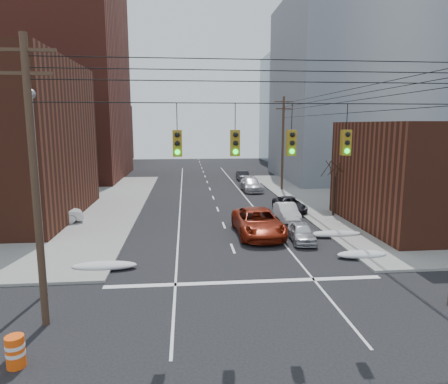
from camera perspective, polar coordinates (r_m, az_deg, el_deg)
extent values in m
plane|color=black|center=(14.83, 7.14, -22.19)|extent=(160.00, 160.00, 0.00)
cube|color=maroon|center=(64.27, -25.57, 15.14)|extent=(24.00, 20.00, 30.00)
cube|color=#512518|center=(89.34, -20.68, 7.85)|extent=(22.00, 18.00, 12.00)
cube|color=gray|center=(61.72, 18.85, 13.48)|extent=(22.00, 20.00, 25.00)
cube|color=gray|center=(86.62, 12.86, 11.50)|extent=(20.00, 18.00, 22.00)
cylinder|color=#473323|center=(16.44, -25.36, 0.63)|extent=(0.28, 0.28, 11.00)
cube|color=#473323|center=(16.48, -26.64, 17.71)|extent=(2.20, 0.12, 0.12)
cube|color=#473323|center=(16.37, -26.43, 14.95)|extent=(1.80, 0.12, 0.12)
cylinder|color=#473323|center=(47.72, 8.39, 6.75)|extent=(0.28, 0.28, 11.00)
cube|color=#473323|center=(47.73, 8.53, 12.63)|extent=(2.20, 0.12, 0.12)
cube|color=#473323|center=(47.70, 8.51, 11.67)|extent=(1.80, 0.12, 0.12)
cylinder|color=black|center=(15.57, 5.36, 12.51)|extent=(17.00, 0.04, 0.04)
cylinder|color=black|center=(15.29, -6.75, 10.67)|extent=(0.03, 0.03, 1.00)
cube|color=olive|center=(15.30, -6.67, 6.92)|extent=(0.35, 0.30, 1.00)
sphere|color=black|center=(15.12, -6.71, 8.10)|extent=(0.20, 0.20, 0.20)
sphere|color=black|center=(15.13, -6.69, 6.89)|extent=(0.20, 0.20, 0.20)
sphere|color=#0CE526|center=(15.15, -6.66, 5.68)|extent=(0.20, 0.20, 0.20)
cylinder|color=black|center=(15.40, 1.61, 10.72)|extent=(0.03, 0.03, 1.00)
cube|color=olive|center=(15.41, 1.59, 7.00)|extent=(0.35, 0.30, 1.00)
sphere|color=black|center=(15.23, 1.68, 8.18)|extent=(0.20, 0.20, 0.20)
sphere|color=black|center=(15.25, 1.67, 6.97)|extent=(0.20, 0.20, 0.20)
sphere|color=#0CE526|center=(15.26, 1.66, 5.77)|extent=(0.20, 0.20, 0.20)
cylinder|color=black|center=(15.82, 9.68, 10.56)|extent=(0.03, 0.03, 1.00)
cube|color=olive|center=(15.84, 9.57, 6.94)|extent=(0.35, 0.30, 1.00)
sphere|color=black|center=(15.66, 9.77, 8.08)|extent=(0.20, 0.20, 0.20)
sphere|color=black|center=(15.67, 9.74, 6.91)|extent=(0.20, 0.20, 0.20)
sphere|color=#0CE526|center=(15.69, 9.70, 5.75)|extent=(0.20, 0.20, 0.20)
cylinder|color=black|center=(16.53, 17.18, 10.23)|extent=(0.03, 0.03, 1.00)
cube|color=olive|center=(16.54, 17.01, 6.77)|extent=(0.35, 0.30, 1.00)
sphere|color=black|center=(16.37, 17.29, 7.85)|extent=(0.20, 0.20, 0.20)
sphere|color=black|center=(16.39, 17.23, 6.73)|extent=(0.20, 0.20, 0.20)
sphere|color=#0CE526|center=(16.40, 17.18, 5.62)|extent=(0.20, 0.20, 0.20)
cylinder|color=gray|center=(19.71, -24.98, -0.93)|extent=(0.18, 0.18, 9.00)
sphere|color=gray|center=(19.48, -25.95, 12.49)|extent=(0.44, 0.44, 0.44)
cylinder|color=black|center=(35.14, 15.43, -0.65)|extent=(0.20, 0.20, 3.50)
cylinder|color=black|center=(35.06, 16.12, 3.13)|extent=(0.27, 0.82, 1.19)
cylinder|color=black|center=(35.42, 15.61, 3.36)|extent=(1.17, 0.54, 1.38)
cylinder|color=black|center=(35.34, 14.53, 3.45)|extent=(1.44, 1.00, 1.48)
cylinder|color=black|center=(34.73, 14.95, 3.13)|extent=(0.17, 0.84, 1.19)
cylinder|color=black|center=(34.26, 15.15, 3.18)|extent=(0.82, 0.99, 1.40)
cylinder|color=black|center=(34.04, 16.22, 3.15)|extent=(1.74, 0.21, 1.43)
cylinder|color=black|center=(34.73, 16.24, 3.07)|extent=(0.48, 0.73, 1.20)
ellipsoid|color=silver|center=(23.04, -16.70, -10.05)|extent=(3.50, 1.08, 0.42)
ellipsoid|color=silver|center=(25.26, 19.07, -8.42)|extent=(3.00, 1.08, 0.42)
ellipsoid|color=silver|center=(29.23, 15.42, -5.79)|extent=(4.00, 1.08, 0.42)
imported|color=maroon|center=(28.57, 4.88, -4.35)|extent=(3.21, 6.73, 1.85)
imported|color=silver|center=(27.44, 11.05, -5.70)|extent=(1.82, 3.86, 1.28)
imported|color=white|center=(33.29, 8.95, -2.83)|extent=(1.55, 4.25, 1.39)
imported|color=black|center=(36.56, 9.35, -1.78)|extent=(2.41, 4.85, 1.32)
imported|color=#B7B6BB|center=(47.45, 3.90, 1.09)|extent=(2.35, 5.46, 1.57)
imported|color=maroon|center=(48.25, 3.74, 1.21)|extent=(2.17, 4.62, 1.53)
imported|color=black|center=(56.06, 2.74, 2.30)|extent=(1.62, 4.15, 1.35)
imported|color=silver|center=(33.95, -23.23, -2.95)|extent=(4.66, 2.83, 1.45)
imported|color=#ADADB2|center=(42.37, -22.34, -0.49)|extent=(5.90, 4.29, 1.49)
imported|color=#B3B2B7|center=(46.16, -26.06, -0.13)|extent=(3.93, 2.60, 1.24)
cylinder|color=#FF510D|center=(15.49, -27.65, -19.55)|extent=(0.67, 0.67, 1.07)
cylinder|color=white|center=(15.39, -27.71, -18.85)|extent=(0.68, 0.68, 0.13)
cylinder|color=white|center=(15.51, -27.63, -19.72)|extent=(0.68, 0.68, 0.13)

